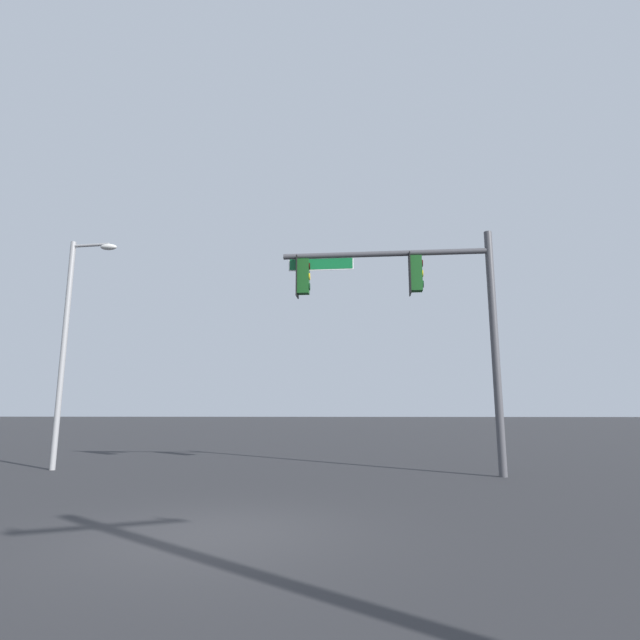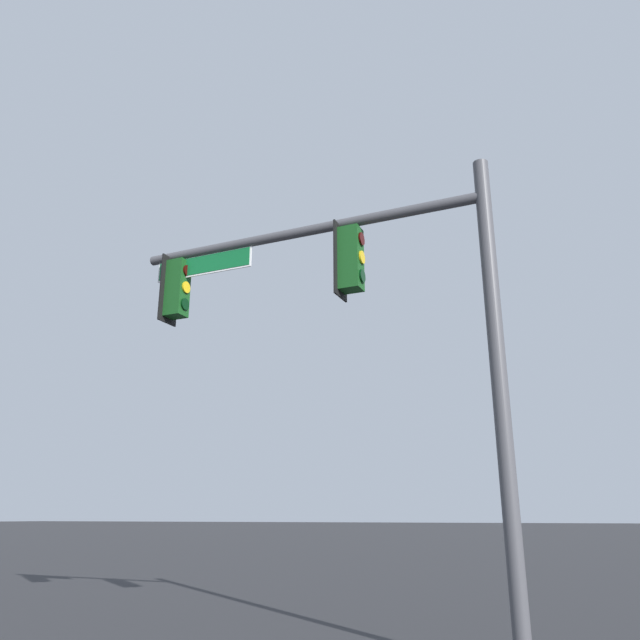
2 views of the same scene
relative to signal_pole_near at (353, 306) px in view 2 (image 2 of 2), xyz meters
name	(u,v)px [view 2 (image 2 of 2)]	position (x,y,z in m)	size (l,w,h in m)	color
signal_pole_near	(353,306)	(0.00, 0.00, 0.00)	(6.45, 0.60, 7.24)	#47474C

